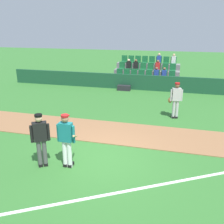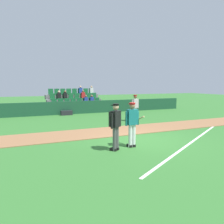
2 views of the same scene
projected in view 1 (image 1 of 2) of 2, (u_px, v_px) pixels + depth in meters
name	position (u px, v px, depth m)	size (l,w,h in m)	color
ground_plane	(102.00, 157.00, 8.46)	(80.00, 80.00, 0.00)	#33702D
infield_dirt_path	(117.00, 132.00, 10.42)	(28.00, 2.27, 0.03)	#936642
foul_line_chalk	(194.00, 178.00, 7.28)	(12.00, 0.10, 0.01)	white
dugout_fence	(143.00, 83.00, 17.26)	(20.00, 0.16, 1.06)	#19472D
stadium_bleachers	(146.00, 76.00, 18.94)	(5.00, 2.95, 2.30)	slate
batter_teal_jersey	(66.00, 139.00, 7.60)	(0.69, 0.78, 1.76)	white
umpire_home_plate	(40.00, 137.00, 7.63)	(0.53, 0.46, 1.76)	#4C4C4C
runner_grey_jersey	(176.00, 99.00, 11.78)	(0.67, 0.37, 1.76)	#B2B2B2
equipment_bag	(124.00, 88.00, 17.26)	(0.90, 0.36, 0.36)	#232328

